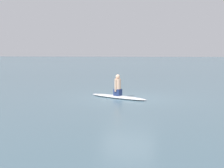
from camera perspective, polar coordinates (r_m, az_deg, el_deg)
name	(u,v)px	position (r m, az deg, el deg)	size (l,w,h in m)	color
ground_plane	(128,98)	(14.81, 2.91, -2.58)	(400.00, 400.00, 0.00)	slate
surfboard	(118,97)	(14.92, 1.04, -2.30)	(3.22, 0.62, 0.11)	white
person_paddler	(118,86)	(14.86, 1.04, -0.36)	(0.43, 0.41, 1.00)	navy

